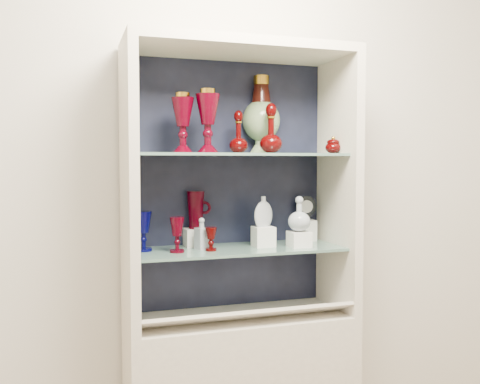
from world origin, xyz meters
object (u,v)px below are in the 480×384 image
object	(u,v)px
ruby_decanter_a	(238,129)
pedestal_lamp_right	(208,121)
ruby_pitcher	(196,210)
flat_flask	(263,211)
pedestal_lamp_left	(183,123)
ruby_goblet_small	(211,239)
enamel_urn	(261,115)
ruby_goblet_tall	(177,235)
cameo_medallion	(306,208)
lidded_bowl	(333,145)
clear_round_decanter	(299,215)
ruby_decanter_b	(271,127)
clear_square_bottle	(202,234)
cobalt_goblet	(144,231)

from	to	relation	value
ruby_decanter_a	pedestal_lamp_right	bearing A→B (deg)	-149.31
ruby_pitcher	flat_flask	world-z (taller)	ruby_pitcher
pedestal_lamp_left	ruby_goblet_small	xyz separation A→B (m)	(0.12, -0.02, -0.50)
enamel_urn	ruby_goblet_tall	bearing A→B (deg)	-159.92
pedestal_lamp_right	cameo_medallion	xyz separation A→B (m)	(0.54, 0.17, -0.39)
enamel_urn	lidded_bowl	size ratio (longest dim) A/B	4.51
ruby_decanter_a	clear_round_decanter	distance (m)	0.47
ruby_goblet_small	cameo_medallion	bearing A→B (deg)	16.54
ruby_goblet_tall	ruby_pitcher	bearing A→B (deg)	51.37
ruby_goblet_tall	ruby_pitcher	world-z (taller)	ruby_pitcher
enamel_urn	clear_round_decanter	distance (m)	0.51
flat_flask	cameo_medallion	xyz separation A→B (m)	(0.26, 0.11, -0.00)
cameo_medallion	ruby_goblet_small	bearing A→B (deg)	-160.70
enamel_urn	ruby_decanter_b	world-z (taller)	enamel_urn
enamel_urn	clear_square_bottle	xyz separation A→B (m)	(-0.32, -0.12, -0.53)
ruby_decanter_b	cameo_medallion	bearing A→B (deg)	29.58
ruby_decanter_a	cobalt_goblet	distance (m)	0.62
cobalt_goblet	ruby_decanter_a	bearing A→B (deg)	0.42
ruby_decanter_b	ruby_pitcher	distance (m)	0.50
cobalt_goblet	ruby_pitcher	world-z (taller)	ruby_pitcher
pedestal_lamp_left	enamel_urn	size ratio (longest dim) A/B	0.69
pedestal_lamp_right	ruby_goblet_small	distance (m)	0.50
pedestal_lamp_right	ruby_decanter_b	world-z (taller)	pedestal_lamp_right
lidded_bowl	clear_round_decanter	distance (m)	0.36
cobalt_goblet	flat_flask	size ratio (longest dim) A/B	1.20
enamel_urn	flat_flask	xyz separation A→B (m)	(-0.03, -0.12, -0.44)
pedestal_lamp_left	flat_flask	distance (m)	0.54
pedestal_lamp_right	cameo_medallion	world-z (taller)	pedestal_lamp_right
enamel_urn	ruby_decanter_a	distance (m)	0.17
pedestal_lamp_left	ruby_goblet_small	size ratio (longest dim) A/B	2.49
pedestal_lamp_left	ruby_pitcher	size ratio (longest dim) A/B	1.48
pedestal_lamp_right	cameo_medallion	distance (m)	0.68
pedestal_lamp_right	clear_square_bottle	distance (m)	0.49
ruby_goblet_small	ruby_pitcher	size ratio (longest dim) A/B	0.59
pedestal_lamp_left	ruby_goblet_tall	distance (m)	0.47
ruby_goblet_tall	ruby_goblet_small	size ratio (longest dim) A/B	1.48
ruby_decanter_a	ruby_goblet_tall	xyz separation A→B (m)	(-0.30, -0.08, -0.45)
ruby_decanter_a	ruby_goblet_tall	bearing A→B (deg)	-164.51
lidded_bowl	ruby_pitcher	distance (m)	0.69
enamel_urn	clear_round_decanter	size ratio (longest dim) A/B	2.41
pedestal_lamp_right	cobalt_goblet	size ratio (longest dim) A/B	1.57
cobalt_goblet	flat_flask	world-z (taller)	flat_flask
ruby_decanter_a	ruby_decanter_b	bearing A→B (deg)	-27.28
pedestal_lamp_right	enamel_urn	world-z (taller)	enamel_urn
pedestal_lamp_left	cameo_medallion	world-z (taller)	pedestal_lamp_left
enamel_urn	ruby_decanter_a	size ratio (longest dim) A/B	1.69
pedestal_lamp_right	ruby_goblet_small	size ratio (longest dim) A/B	2.65
pedestal_lamp_right	clear_square_bottle	world-z (taller)	pedestal_lamp_right
pedestal_lamp_right	ruby_goblet_tall	world-z (taller)	pedestal_lamp_right
enamel_urn	clear_square_bottle	size ratio (longest dim) A/B	2.61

